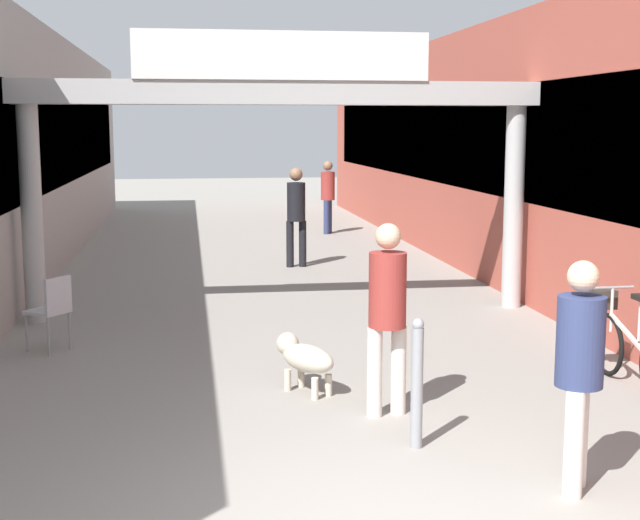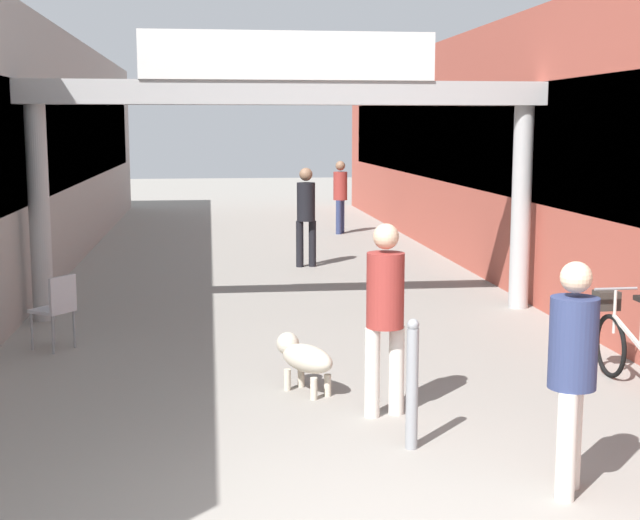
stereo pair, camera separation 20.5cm
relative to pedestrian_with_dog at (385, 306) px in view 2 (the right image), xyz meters
The scene contains 10 objects.
storefront_right 9.69m from the pedestrian_with_dog, 61.29° to the left, with size 3.00×26.00×4.31m.
arcade_sign_gateway 4.86m from the pedestrian_with_dog, 95.93° to the left, with size 7.40×0.47×3.86m.
pedestrian_with_dog is the anchor object (origin of this frame).
pedestrian_companion 2.12m from the pedestrian_with_dog, 62.82° to the right, with size 0.47×0.47×1.69m.
pedestrian_carrying_crate 8.71m from the pedestrian_with_dog, 88.51° to the left, with size 0.39×0.36×1.85m.
pedestrian_elderly_walking 13.85m from the pedestrian_with_dog, 83.31° to the left, with size 0.45×0.45×1.77m.
dog_on_leash 1.24m from the pedestrian_with_dog, 128.91° to the left, with size 0.64×0.78×0.56m.
bicycle_silver_second 2.72m from the pedestrian_with_dog, 11.86° to the left, with size 0.46×1.69×0.98m.
bollard_post_metal 0.98m from the pedestrian_with_dog, 86.10° to the right, with size 0.10×0.10×1.09m.
cafe_chair_aluminium_nearer 4.42m from the pedestrian_with_dog, 139.73° to the left, with size 0.56×0.56×0.89m.
Camera 2 is at (-1.07, -5.15, 2.62)m, focal length 50.00 mm.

